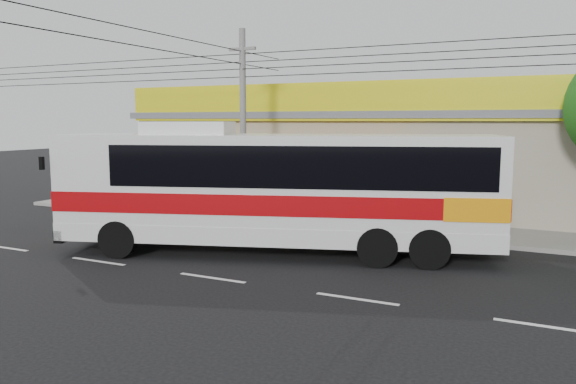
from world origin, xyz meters
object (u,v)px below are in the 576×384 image
motorbike_dark (132,198)px  utility_pole (242,64)px  coach_bus (283,184)px  motorbike_red (169,201)px

motorbike_dark → utility_pole: 8.36m
motorbike_dark → coach_bus: bearing=-93.4°
coach_bus → utility_pole: (-3.41, 3.42, 4.04)m
motorbike_red → motorbike_dark: motorbike_red is taller
coach_bus → utility_pole: bearing=116.9°
motorbike_red → utility_pole: size_ratio=0.06×
motorbike_red → utility_pole: (4.00, -0.50, 5.56)m
motorbike_red → utility_pole: bearing=-98.5°
motorbike_red → motorbike_dark: 2.19m
motorbike_dark → utility_pole: size_ratio=0.05×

